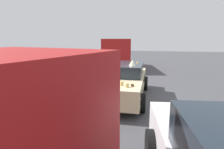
% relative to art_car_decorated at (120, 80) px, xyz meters
% --- Properties ---
extents(ground_plane, '(60.00, 60.00, 0.00)m').
position_rel_art_car_decorated_xyz_m(ground_plane, '(-0.08, -0.00, -0.67)').
color(ground_plane, '#47474C').
extents(art_car_decorated, '(4.38, 2.17, 1.52)m').
position_rel_art_car_decorated_xyz_m(art_car_decorated, '(0.00, 0.00, 0.00)').
color(art_car_decorated, beige).
rests_on(art_car_decorated, ground).
extents(parked_van_behind_left, '(5.31, 3.06, 2.27)m').
position_rel_art_car_decorated_xyz_m(parked_van_behind_left, '(7.66, 1.85, 0.59)').
color(parked_van_behind_left, '#B21919').
rests_on(parked_van_behind_left, ground).
extents(parked_sedan_behind_right, '(4.24, 2.73, 1.48)m').
position_rel_art_car_decorated_xyz_m(parked_sedan_behind_right, '(5.66, 8.92, 0.06)').
color(parked_sedan_behind_right, gray).
rests_on(parked_sedan_behind_right, ground).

